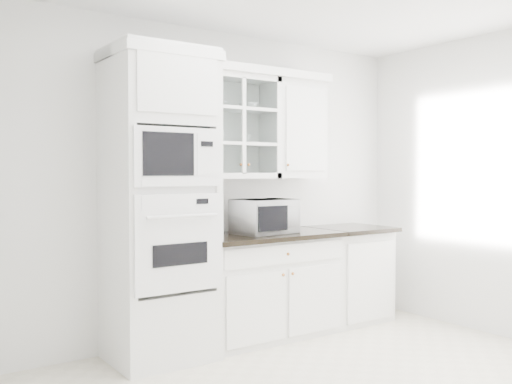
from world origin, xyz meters
TOP-DOWN VIEW (x-y plane):
  - room_shell at (0.00, 0.43)m, footprint 4.00×3.50m
  - oven_column at (-0.75, 1.42)m, footprint 0.76×0.68m
  - base_cabinet_run at (0.28, 1.45)m, footprint 1.32×0.67m
  - extra_base_cabinet at (1.28, 1.45)m, footprint 0.72×0.67m
  - upper_cabinet_glass at (0.03, 1.58)m, footprint 0.80×0.33m
  - upper_cabinet_solid at (0.71, 1.58)m, footprint 0.55×0.33m
  - crown_molding at (-0.07, 1.56)m, footprint 2.14×0.38m
  - countertop_microwave at (0.24, 1.42)m, footprint 0.55×0.48m
  - bowl_a at (-0.16, 1.59)m, footprint 0.21×0.21m
  - bowl_b at (0.18, 1.57)m, footprint 0.22×0.22m
  - cup_a at (-0.14, 1.58)m, footprint 0.15×0.15m
  - cup_b at (0.18, 1.60)m, footprint 0.10×0.10m

SIDE VIEW (x-z plane):
  - base_cabinet_run at x=0.28m, z-range 0.00..0.92m
  - extra_base_cabinet at x=1.28m, z-range 0.00..0.92m
  - countertop_microwave at x=0.24m, z-range 0.92..1.22m
  - oven_column at x=-0.75m, z-range 0.00..2.40m
  - cup_b at x=0.18m, z-range 1.71..1.79m
  - cup_a at x=-0.14m, z-range 1.71..1.82m
  - room_shell at x=0.00m, z-range 0.43..3.13m
  - upper_cabinet_glass at x=0.03m, z-range 1.40..2.30m
  - upper_cabinet_solid at x=0.71m, z-range 1.40..2.30m
  - bowl_a at x=-0.16m, z-range 2.01..2.06m
  - bowl_b at x=0.18m, z-range 2.01..2.06m
  - crown_molding at x=-0.07m, z-range 2.30..2.37m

